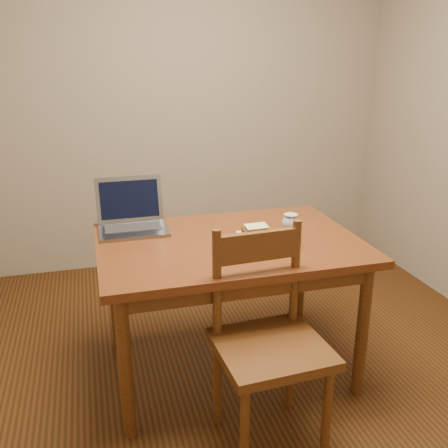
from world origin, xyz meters
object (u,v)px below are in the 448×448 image
object	(u,v)px
plate	(256,241)
chair	(269,333)
table	(229,256)
laptop	(132,216)
milk_glass	(290,229)

from	to	relation	value
plate	chair	bearing A→B (deg)	-101.91
table	plate	xyz separation A→B (m)	(0.12, -0.07, 0.10)
laptop	milk_glass	bearing A→B (deg)	-32.35
table	laptop	xyz separation A→B (m)	(-0.45, 0.33, 0.15)
laptop	table	bearing A→B (deg)	-35.88
milk_glass	plate	bearing A→B (deg)	157.96
plate	laptop	world-z (taller)	laptop
chair	laptop	world-z (taller)	laptop
chair	milk_glass	distance (m)	0.56
laptop	plate	bearing A→B (deg)	-34.77
milk_glass	laptop	distance (m)	0.85
milk_glass	chair	bearing A→B (deg)	-121.55
chair	plate	world-z (taller)	chair
table	laptop	size ratio (longest dim) A/B	3.65
chair	table	bearing A→B (deg)	88.80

